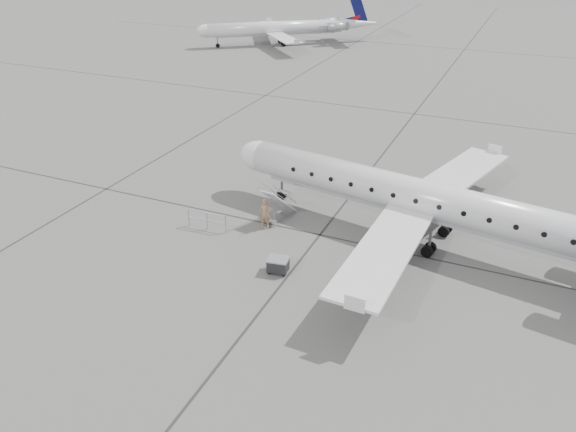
% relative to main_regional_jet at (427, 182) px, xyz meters
% --- Properties ---
extents(ground, '(320.00, 320.00, 0.00)m').
position_rel_main_regional_jet_xyz_m(ground, '(0.05, -7.93, -3.30)').
color(ground, '#5B5B58').
rests_on(ground, ground).
extents(main_regional_jet, '(28.45, 22.56, 6.59)m').
position_rel_main_regional_jet_xyz_m(main_regional_jet, '(0.00, 0.00, 0.00)').
color(main_regional_jet, silver).
rests_on(main_regional_jet, ground).
extents(airstair, '(1.22, 2.39, 2.07)m').
position_rel_main_regional_jet_xyz_m(airstair, '(-7.67, -0.83, -2.26)').
color(airstair, silver).
rests_on(airstair, ground).
extents(passenger, '(0.69, 0.53, 1.70)m').
position_rel_main_regional_jet_xyz_m(passenger, '(-7.89, -2.10, -2.44)').
color(passenger, '#8D694C').
rests_on(passenger, ground).
extents(safety_railing, '(2.20, 0.20, 1.00)m').
position_rel_main_regional_jet_xyz_m(safety_railing, '(-10.66, -3.51, -2.80)').
color(safety_railing, '#999CA1').
rests_on(safety_railing, ground).
extents(baggage_cart, '(1.03, 0.89, 0.80)m').
position_rel_main_regional_jet_xyz_m(baggage_cart, '(-5.47, -5.74, -2.89)').
color(baggage_cart, black).
rests_on(baggage_cart, ground).
extents(bg_regional_left, '(28.05, 26.78, 5.97)m').
position_rel_main_regional_jet_xyz_m(bg_regional_left, '(-28.18, 43.01, -0.31)').
color(bg_regional_left, silver).
rests_on(bg_regional_left, ground).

